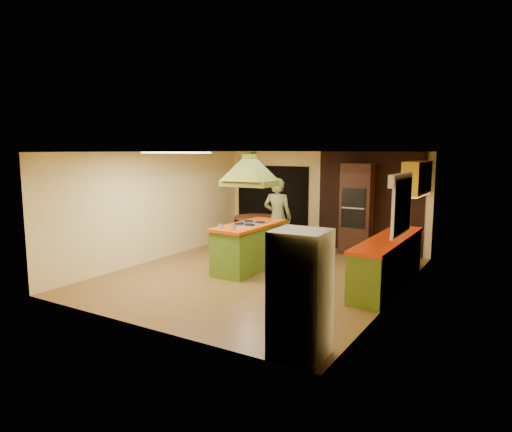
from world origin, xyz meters
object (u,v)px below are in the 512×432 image
Objects in this scene: kitchen_island at (250,246)px; man at (278,218)px; wall_oven at (357,209)px; canister_large at (400,224)px; dining_table at (256,226)px; refrigerator at (300,294)px.

man is at bearing 92.39° from kitchen_island.
canister_large is at bearing -49.06° from wall_oven.
refrigerator is at bearing -53.94° from dining_table.
dining_table is at bearing 118.10° from kitchen_island.
kitchen_island is 1.25× the size of refrigerator.
refrigerator is at bearing -91.00° from canister_large.
wall_oven is at bearing 99.00° from refrigerator.
wall_oven reaches higher than canister_large.
kitchen_island is at bearing 127.01° from refrigerator.
canister_large reaches higher than kitchen_island.
man reaches higher than refrigerator.
man reaches higher than canister_large.
canister_large is at bearing 24.90° from kitchen_island.
wall_oven is (-1.29, 5.87, 0.32)m from refrigerator.
canister_large reaches higher than dining_table.
kitchen_island reaches higher than dining_table.
dining_table is at bearing -168.00° from wall_oven.
kitchen_island is at bearing -155.35° from canister_large.
refrigerator reaches higher than canister_large.
dining_table is (-1.04, 1.96, 0.08)m from kitchen_island.
man is 5.33m from refrigerator.
wall_oven reaches higher than kitchen_island.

